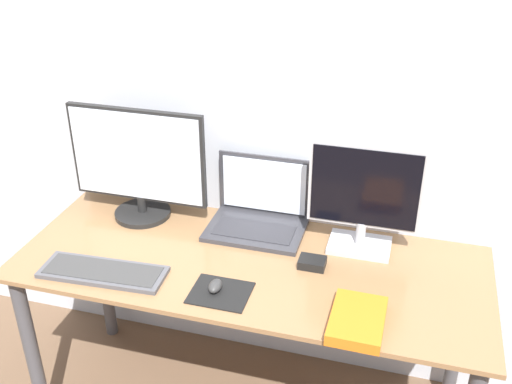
# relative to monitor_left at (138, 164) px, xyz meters

# --- Properties ---
(wall_back) EXTENTS (7.00, 0.05, 2.50)m
(wall_back) POSITION_rel_monitor_left_xyz_m (0.51, 0.20, 0.28)
(wall_back) COLOR silver
(wall_back) RESTS_ON ground_plane
(desk) EXTENTS (1.68, 0.67, 0.75)m
(desk) POSITION_rel_monitor_left_xyz_m (0.51, -0.20, -0.35)
(desk) COLOR olive
(desk) RESTS_ON ground_plane
(monitor_left) EXTENTS (0.55, 0.23, 0.45)m
(monitor_left) POSITION_rel_monitor_left_xyz_m (0.00, 0.00, 0.00)
(monitor_left) COLOR black
(monitor_left) RESTS_ON desk
(monitor_right) EXTENTS (0.40, 0.16, 0.41)m
(monitor_right) POSITION_rel_monitor_left_xyz_m (0.88, -0.00, -0.02)
(monitor_right) COLOR #B2B2B7
(monitor_right) RESTS_ON desk
(laptop) EXTENTS (0.37, 0.26, 0.27)m
(laptop) POSITION_rel_monitor_left_xyz_m (0.48, 0.05, -0.16)
(laptop) COLOR #333338
(laptop) RESTS_ON desk
(keyboard) EXTENTS (0.45, 0.17, 0.02)m
(keyboard) POSITION_rel_monitor_left_xyz_m (0.04, -0.41, -0.22)
(keyboard) COLOR #4C4C51
(keyboard) RESTS_ON desk
(mousepad) EXTENTS (0.20, 0.16, 0.00)m
(mousepad) POSITION_rel_monitor_left_xyz_m (0.47, -0.40, -0.23)
(mousepad) COLOR black
(mousepad) RESTS_ON desk
(mouse) EXTENTS (0.04, 0.07, 0.03)m
(mouse) POSITION_rel_monitor_left_xyz_m (0.45, -0.40, -0.21)
(mouse) COLOR #333333
(mouse) RESTS_ON mousepad
(book) EXTENTS (0.17, 0.24, 0.04)m
(book) POSITION_rel_monitor_left_xyz_m (0.92, -0.44, -0.21)
(book) COLOR orange
(book) RESTS_ON desk
(power_brick) EXTENTS (0.09, 0.07, 0.03)m
(power_brick) POSITION_rel_monitor_left_xyz_m (0.73, -0.17, -0.21)
(power_brick) COLOR black
(power_brick) RESTS_ON desk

